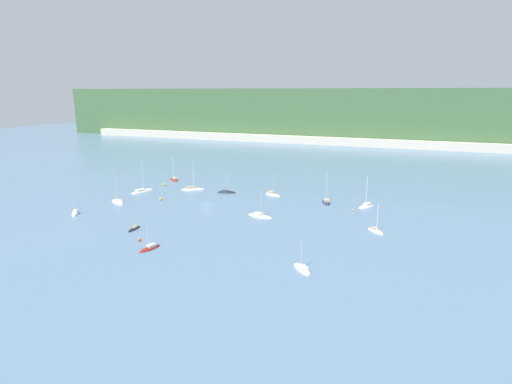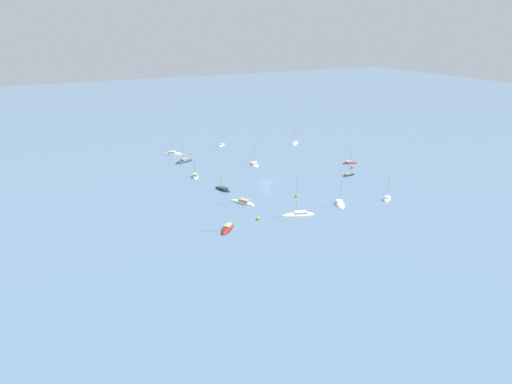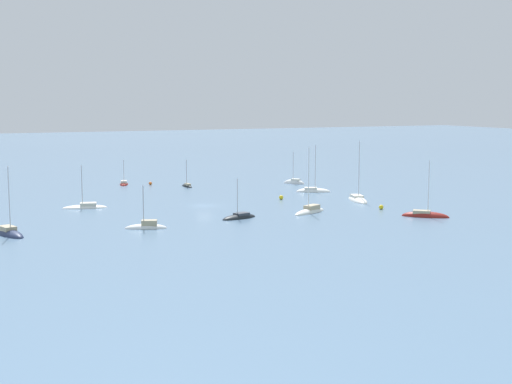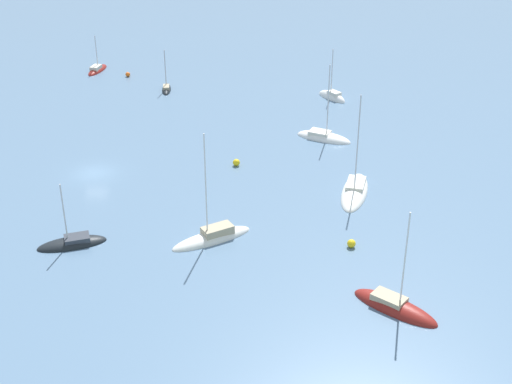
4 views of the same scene
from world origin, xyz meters
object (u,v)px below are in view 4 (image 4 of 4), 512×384
sailboat_5 (212,238)px  mooring_buoy_1 (128,74)px  sailboat_7 (166,89)px  sailboat_13 (72,244)px  sailboat_1 (332,98)px  sailboat_8 (355,192)px  mooring_buoy_0 (236,162)px  sailboat_4 (323,138)px  mooring_buoy_2 (351,243)px  sailboat_2 (97,70)px  sailboat_9 (394,308)px

sailboat_5 → mooring_buoy_1: (13.21, -48.60, 0.22)m
sailboat_7 → sailboat_13: 42.95m
sailboat_1 → mooring_buoy_1: bearing=35.2°
sailboat_5 → sailboat_8: 17.38m
sailboat_8 → mooring_buoy_0: size_ratio=14.65×
sailboat_8 → mooring_buoy_1: sailboat_8 is taller
sailboat_4 → sailboat_7: bearing=166.4°
sailboat_4 → sailboat_13: size_ratio=1.47×
sailboat_7 → sailboat_1: bearing=-102.9°
mooring_buoy_0 → mooring_buoy_2: (-10.18, 18.00, -0.01)m
sailboat_4 → sailboat_7: size_ratio=1.60×
mooring_buoy_2 → sailboat_4: bearing=-91.8°
sailboat_2 → sailboat_5: sailboat_5 is taller
sailboat_2 → mooring_buoy_0: bearing=-133.5°
sailboat_2 → sailboat_8: size_ratio=0.51×
sailboat_7 → mooring_buoy_1: sailboat_7 is taller
sailboat_7 → mooring_buoy_2: 48.44m
sailboat_2 → sailboat_8: bearing=-126.1°
sailboat_7 → mooring_buoy_0: bearing=-161.6°
sailboat_2 → mooring_buoy_0: (-21.01, 35.75, 0.31)m
sailboat_1 → mooring_buoy_2: (3.93, 39.51, 0.31)m
sailboat_8 → sailboat_13: (28.02, 9.04, -0.02)m
sailboat_2 → sailboat_9: size_ratio=0.61×
mooring_buoy_1 → mooring_buoy_2: size_ratio=0.91×
sailboat_4 → mooring_buoy_2: sailboat_4 is taller
sailboat_5 → sailboat_7: bearing=-107.9°
sailboat_1 → mooring_buoy_2: size_ratio=10.20×
sailboat_13 → mooring_buoy_0: bearing=-148.7°
sailboat_8 → mooring_buoy_1: 48.85m
sailboat_4 → sailboat_5: (13.65, 23.24, 0.07)m
sailboat_7 → sailboat_13: bearing=170.2°
mooring_buoy_1 → sailboat_7: bearing=134.6°
sailboat_4 → mooring_buoy_1: 36.93m
sailboat_13 → mooring_buoy_2: (-25.85, 1.70, 0.33)m
sailboat_4 → sailboat_8: sailboat_8 is taller
sailboat_9 → sailboat_8: bearing=131.1°
sailboat_4 → sailboat_5: size_ratio=0.89×
sailboat_1 → sailboat_7: bearing=44.2°
sailboat_13 → mooring_buoy_0: size_ratio=8.68×
sailboat_8 → sailboat_9: (0.25, 20.22, -0.01)m
sailboat_4 → mooring_buoy_0: 13.16m
sailboat_7 → mooring_buoy_0: sailboat_7 is taller
mooring_buoy_1 → sailboat_9: bearing=115.0°
sailboat_7 → sailboat_13: sailboat_13 is taller
mooring_buoy_1 → mooring_buoy_2: mooring_buoy_2 is taller
sailboat_2 → sailboat_4: 42.84m
sailboat_1 → mooring_buoy_0: (14.11, 21.50, 0.32)m
sailboat_5 → sailboat_13: bearing=-25.8°
sailboat_8 → sailboat_13: 29.45m
sailboat_4 → mooring_buoy_2: size_ratio=13.08×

